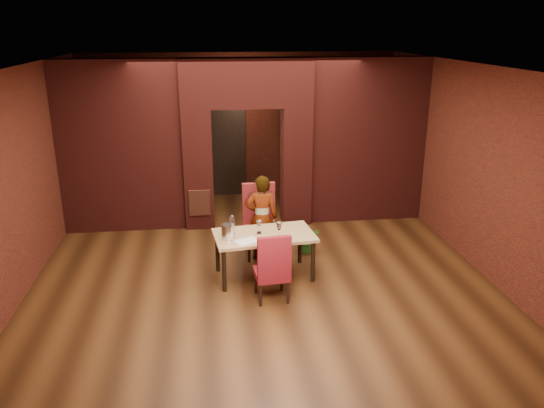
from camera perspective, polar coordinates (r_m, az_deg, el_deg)
The scene contains 25 objects.
floor at distance 8.83m, azimuth -1.47°, elevation -6.55°, with size 8.00×8.00×0.00m, color #462811.
ceiling at distance 8.00m, azimuth -1.67°, elevation 14.64°, with size 7.00×8.00×0.04m, color silver.
wall_back at distance 12.16m, azimuth -3.44°, elevation 8.46°, with size 7.00×0.04×3.20m, color maroon.
wall_front at distance 4.57m, azimuth 3.46°, elevation -9.77°, with size 7.00×0.04×3.20m, color maroon.
wall_left at distance 8.68m, azimuth -25.25°, elevation 2.42°, with size 0.04×8.00×3.20m, color maroon.
wall_right at distance 9.27m, azimuth 20.55°, elevation 4.00°, with size 0.04×8.00×3.20m, color maroon.
pillar_left at distance 10.28m, azimuth -7.93°, elevation 3.81°, with size 0.55×0.55×2.30m, color maroon.
pillar_right at distance 10.42m, azimuth 2.59°, elevation 4.18°, with size 0.55×0.55×2.30m, color maroon.
lintel at distance 10.02m, azimuth -2.78°, elevation 12.90°, with size 2.45×0.55×0.90m, color maroon.
wing_wall_left at distance 10.30m, azimuth -15.96°, elevation 5.87°, with size 2.27×0.35×3.20m, color maroon.
wing_wall_right at distance 10.65m, azimuth 10.19°, elevation 6.70°, with size 2.27×0.35×3.20m, color maroon.
vent_panel at distance 10.17m, azimuth -7.79°, elevation 0.12°, with size 0.40×0.03×0.50m, color #9A452C.
rear_door at distance 12.19m, azimuth -5.26°, elevation 5.81°, with size 0.90×0.08×2.10m, color black.
rear_door_frame at distance 12.16m, azimuth -5.25°, elevation 5.76°, with size 1.02×0.04×2.22m, color black.
dining_table at distance 8.31m, azimuth -0.84°, elevation -5.52°, with size 1.52×0.86×0.71m, color #A28053.
chair_far at distance 8.94m, azimuth -1.22°, elevation -1.93°, with size 0.56×0.56×1.23m, color maroon.
chair_near at distance 7.59m, azimuth -0.06°, elevation -6.63°, with size 0.47×0.47×1.04m, color maroon.
person_seated at distance 8.79m, azimuth -1.11°, elevation -1.49°, with size 0.53×0.35×1.46m, color silver.
wine_glass_a at distance 8.15m, azimuth -1.43°, elevation -2.53°, with size 0.08×0.08×0.20m, color white, non-canonical shape.
wine_glass_b at distance 8.21m, azimuth -1.37°, elevation -2.42°, with size 0.08×0.08×0.19m, color white, non-canonical shape.
wine_glass_c at distance 8.03m, azimuth 0.76°, elevation -2.77°, with size 0.09×0.09×0.23m, color white, non-canonical shape.
tasting_sheet at distance 7.91m, azimuth -2.69°, elevation -4.00°, with size 0.34×0.25×0.00m, color silver.
wine_bucket at distance 7.97m, azimuth -4.78°, elevation -2.98°, with size 0.19×0.19×0.23m, color silver.
water_bottle at distance 8.11m, azimuth -4.31°, elevation -2.26°, with size 0.07×0.07×0.31m, color silver.
potted_plant at distance 9.24m, azimuth 3.82°, elevation -3.86°, with size 0.41×0.35×0.45m, color #286E22.
Camera 1 is at (-0.77, -7.94, 3.79)m, focal length 35.00 mm.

